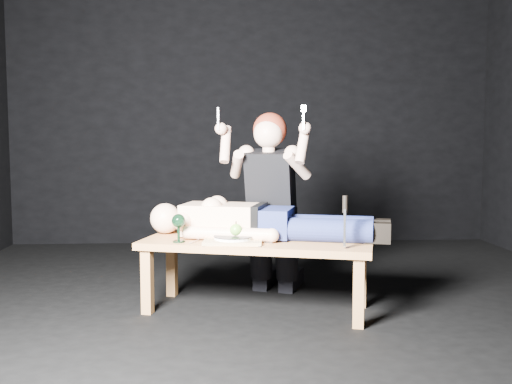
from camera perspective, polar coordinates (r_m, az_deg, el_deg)
ground at (r=3.80m, az=1.85°, el=-11.36°), size 5.00×5.00×0.00m
back_wall at (r=6.16m, az=-0.36°, el=9.00°), size 5.00×0.00×5.00m
table at (r=3.72m, az=0.05°, el=-8.16°), size 1.53×0.91×0.45m
lying_man at (r=3.75m, az=1.06°, el=-2.53°), size 1.47×0.80×0.26m
kneeling_woman at (r=4.09m, az=1.71°, el=-0.90°), size 0.92×0.97×1.30m
serving_tray at (r=3.58m, az=-2.25°, el=-4.81°), size 0.38×0.29×0.02m
plate at (r=3.58m, az=-2.25°, el=-4.50°), size 0.26×0.26×0.02m
apple at (r=3.58m, az=-1.97°, el=-3.73°), size 0.08×0.08×0.08m
goblet at (r=3.61m, az=-7.58°, el=-3.52°), size 0.11×0.11×0.18m
fork_flat at (r=3.63m, az=-5.92°, el=-4.82°), size 0.07×0.15×0.01m
knife_flat at (r=3.50m, az=0.33°, el=-5.16°), size 0.02×0.15×0.01m
spoon_flat at (r=3.58m, az=0.70°, el=-4.93°), size 0.12×0.12×0.01m
carving_knife at (r=3.41m, az=8.70°, el=-2.93°), size 0.05×0.05×0.31m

